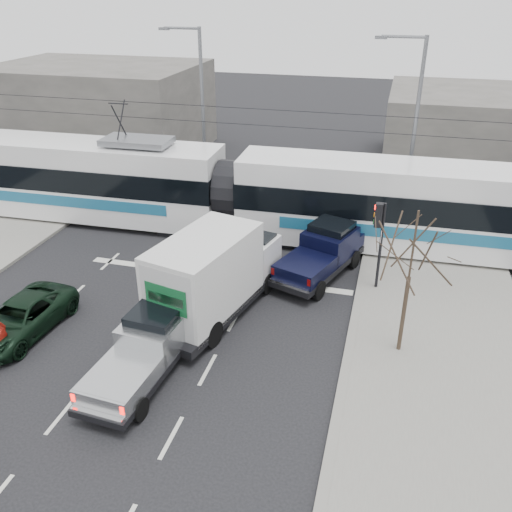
% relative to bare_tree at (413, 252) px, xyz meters
% --- Properties ---
extents(ground, '(120.00, 120.00, 0.00)m').
position_rel_bare_tree_xyz_m(ground, '(-7.60, -2.50, -3.79)').
color(ground, black).
rests_on(ground, ground).
extents(sidewalk_right, '(6.00, 60.00, 0.15)m').
position_rel_bare_tree_xyz_m(sidewalk_right, '(1.40, -2.50, -3.72)').
color(sidewalk_right, gray).
rests_on(sidewalk_right, ground).
extents(rails, '(60.00, 1.60, 0.03)m').
position_rel_bare_tree_xyz_m(rails, '(-7.60, 7.50, -3.78)').
color(rails, '#33302D').
rests_on(rails, ground).
extents(building_left, '(14.00, 10.00, 6.00)m').
position_rel_bare_tree_xyz_m(building_left, '(-21.60, 19.50, -0.79)').
color(building_left, slate).
rests_on(building_left, ground).
extents(building_right, '(12.00, 10.00, 5.00)m').
position_rel_bare_tree_xyz_m(building_right, '(4.40, 21.50, -1.29)').
color(building_right, slate).
rests_on(building_right, ground).
extents(bare_tree, '(2.40, 2.40, 5.00)m').
position_rel_bare_tree_xyz_m(bare_tree, '(0.00, 0.00, 0.00)').
color(bare_tree, '#47382B').
rests_on(bare_tree, ground).
extents(traffic_signal, '(0.44, 0.44, 3.60)m').
position_rel_bare_tree_xyz_m(traffic_signal, '(-1.13, 4.00, -1.05)').
color(traffic_signal, black).
rests_on(traffic_signal, ground).
extents(street_lamp_near, '(2.38, 0.25, 9.00)m').
position_rel_bare_tree_xyz_m(street_lamp_near, '(-0.29, 11.50, 1.32)').
color(street_lamp_near, slate).
rests_on(street_lamp_near, ground).
extents(street_lamp_far, '(2.38, 0.25, 9.00)m').
position_rel_bare_tree_xyz_m(street_lamp_far, '(-11.79, 13.50, 1.32)').
color(street_lamp_far, slate).
rests_on(street_lamp_far, ground).
extents(catenary, '(60.00, 0.20, 7.00)m').
position_rel_bare_tree_xyz_m(catenary, '(-7.60, 7.50, 0.09)').
color(catenary, black).
rests_on(catenary, ground).
extents(tram, '(29.55, 3.64, 6.02)m').
position_rel_bare_tree_xyz_m(tram, '(-8.38, 7.92, -1.66)').
color(tram, white).
rests_on(tram, ground).
extents(silver_pickup, '(2.18, 5.29, 1.88)m').
position_rel_bare_tree_xyz_m(silver_pickup, '(-7.69, -3.02, -2.86)').
color(silver_pickup, black).
rests_on(silver_pickup, ground).
extents(box_truck, '(3.75, 6.96, 3.31)m').
position_rel_bare_tree_xyz_m(box_truck, '(-6.72, 0.73, -2.16)').
color(box_truck, black).
rests_on(box_truck, ground).
extents(navy_pickup, '(3.41, 5.33, 2.11)m').
position_rel_bare_tree_xyz_m(navy_pickup, '(-3.31, 4.80, -2.75)').
color(navy_pickup, black).
rests_on(navy_pickup, ground).
extents(green_car, '(2.34, 4.57, 1.24)m').
position_rel_bare_tree_xyz_m(green_car, '(-12.90, -2.22, -3.17)').
color(green_car, black).
rests_on(green_car, ground).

